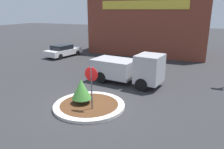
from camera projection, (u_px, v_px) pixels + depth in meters
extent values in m
plane|color=#2D2D30|center=(89.00, 107.00, 12.07)|extent=(120.00, 120.00, 0.00)
cylinder|color=beige|center=(89.00, 105.00, 12.05)|extent=(3.93, 3.93, 0.16)
cylinder|color=#4C2D19|center=(89.00, 105.00, 12.05)|extent=(3.22, 3.22, 0.16)
cylinder|color=#4C4C51|center=(92.00, 90.00, 11.19)|extent=(0.07, 0.07, 2.44)
cylinder|color=#B71414|center=(91.00, 74.00, 10.95)|extent=(0.74, 0.03, 0.74)
cylinder|color=brown|center=(82.00, 100.00, 12.16)|extent=(0.08, 0.08, 0.27)
cone|color=#3D7F33|center=(81.00, 89.00, 11.97)|extent=(1.09, 1.09, 1.10)
cube|color=#B2B2B7|center=(149.00, 69.00, 14.75)|extent=(1.86, 2.11, 1.90)
cube|color=#B2B2B7|center=(114.00, 68.00, 16.19)|extent=(3.29, 2.38, 1.28)
cube|color=black|center=(158.00, 65.00, 14.38)|extent=(0.25, 1.71, 0.66)
cylinder|color=black|center=(152.00, 78.00, 15.85)|extent=(0.87, 0.32, 0.85)
cylinder|color=black|center=(141.00, 85.00, 14.32)|extent=(0.87, 0.32, 0.85)
cylinder|color=black|center=(114.00, 71.00, 17.40)|extent=(0.87, 0.32, 0.85)
cylinder|color=black|center=(101.00, 77.00, 15.86)|extent=(0.87, 0.32, 0.85)
cube|color=brown|center=(149.00, 26.00, 26.28)|extent=(13.44, 6.00, 6.45)
cube|color=gold|center=(143.00, 5.00, 22.93)|extent=(9.41, 0.08, 0.90)
cube|color=silver|center=(64.00, 52.00, 24.87)|extent=(2.59, 4.54, 0.61)
cube|color=black|center=(62.00, 47.00, 24.55)|extent=(1.97, 2.31, 0.49)
cylinder|color=black|center=(67.00, 51.00, 26.46)|extent=(0.31, 0.63, 0.60)
cylinder|color=black|center=(77.00, 53.00, 25.54)|extent=(0.31, 0.63, 0.60)
cylinder|color=black|center=(50.00, 55.00, 24.35)|extent=(0.31, 0.63, 0.60)
cylinder|color=black|center=(60.00, 57.00, 23.44)|extent=(0.31, 0.63, 0.60)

